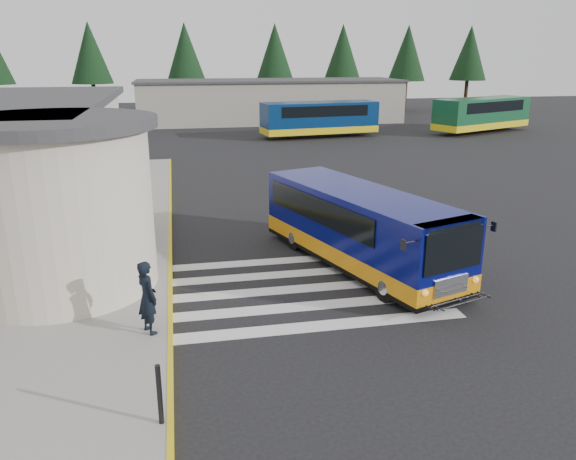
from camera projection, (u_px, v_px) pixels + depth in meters
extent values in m
plane|color=black|center=(305.00, 278.00, 17.18)|extent=(140.00, 140.00, 0.00)
cube|color=gray|center=(23.00, 252.00, 19.20)|extent=(10.00, 34.00, 0.15)
cube|color=yellow|center=(170.00, 243.00, 20.13)|extent=(0.12, 34.00, 0.16)
cylinder|color=#B6AA9A|center=(57.00, 210.00, 15.61)|extent=(5.20, 5.20, 4.50)
cylinder|color=#38383A|center=(46.00, 123.00, 14.90)|extent=(5.80, 5.80, 0.30)
cube|color=black|center=(100.00, 208.00, 20.26)|extent=(0.08, 1.20, 2.20)
cube|color=#38383A|center=(110.00, 172.00, 19.97)|extent=(1.20, 1.80, 0.12)
cube|color=silver|center=(314.00, 326.00, 14.09)|extent=(8.00, 0.55, 0.01)
cube|color=silver|center=(304.00, 306.00, 15.21)|extent=(8.00, 0.55, 0.01)
cube|color=silver|center=(295.00, 289.00, 16.33)|extent=(8.00, 0.55, 0.01)
cube|color=silver|center=(287.00, 274.00, 17.46)|extent=(8.00, 0.55, 0.01)
cube|color=silver|center=(280.00, 261.00, 18.58)|extent=(8.00, 0.55, 0.01)
cube|color=gray|center=(270.00, 102.00, 57.02)|extent=(26.00, 8.00, 4.00)
cube|color=#38383A|center=(269.00, 80.00, 56.39)|extent=(26.40, 8.40, 0.20)
cylinder|color=black|center=(95.00, 101.00, 61.18)|extent=(0.44, 0.44, 3.60)
cone|color=black|center=(90.00, 53.00, 59.69)|extent=(4.40, 4.40, 6.40)
cylinder|color=black|center=(188.00, 99.00, 63.06)|extent=(0.44, 0.44, 3.60)
cone|color=black|center=(185.00, 53.00, 61.57)|extent=(4.40, 4.40, 6.40)
cylinder|color=black|center=(275.00, 98.00, 64.94)|extent=(0.44, 0.44, 3.60)
cone|color=black|center=(275.00, 53.00, 63.45)|extent=(4.40, 4.40, 6.40)
cylinder|color=black|center=(342.00, 97.00, 66.45)|extent=(0.44, 0.44, 3.60)
cone|color=black|center=(343.00, 53.00, 64.96)|extent=(4.40, 4.40, 6.40)
cylinder|color=black|center=(405.00, 96.00, 67.95)|extent=(0.44, 0.44, 3.60)
cone|color=black|center=(408.00, 53.00, 66.47)|extent=(4.40, 4.40, 6.40)
cylinder|color=black|center=(466.00, 95.00, 69.46)|extent=(0.44, 0.44, 3.60)
cone|color=black|center=(470.00, 53.00, 67.97)|extent=(4.40, 4.40, 6.40)
cube|color=#070C56|center=(359.00, 223.00, 17.82)|extent=(4.63, 8.38, 2.11)
cube|color=orange|center=(358.00, 247.00, 18.06)|extent=(4.67, 8.42, 0.50)
cube|color=black|center=(358.00, 256.00, 18.15)|extent=(4.66, 8.41, 0.20)
cube|color=black|center=(454.00, 250.00, 14.34)|extent=(1.90, 0.66, 1.12)
cube|color=silver|center=(451.00, 286.00, 14.63)|extent=(1.13, 0.41, 0.49)
cube|color=black|center=(317.00, 210.00, 17.76)|extent=(1.87, 5.65, 0.81)
cube|color=black|center=(374.00, 201.00, 18.83)|extent=(1.87, 5.65, 0.81)
cylinder|color=black|center=(387.00, 287.00, 15.41)|extent=(0.52, 0.90, 0.86)
cylinder|color=black|center=(440.00, 274.00, 16.33)|extent=(0.52, 0.90, 0.86)
cylinder|color=black|center=(295.00, 238.00, 19.59)|extent=(0.52, 0.90, 0.86)
cylinder|color=black|center=(342.00, 229.00, 20.52)|extent=(0.52, 0.90, 0.86)
cube|color=black|center=(403.00, 245.00, 13.63)|extent=(0.09, 0.17, 0.27)
cube|color=black|center=(494.00, 226.00, 15.10)|extent=(0.09, 0.17, 0.27)
imported|color=black|center=(147.00, 297.00, 13.25)|extent=(0.70, 0.79, 1.81)
imported|color=black|center=(88.00, 259.00, 15.65)|extent=(1.11, 1.13, 1.84)
cylinder|color=black|center=(160.00, 395.00, 9.99)|extent=(0.10, 0.10, 1.18)
cube|color=#062350|center=(319.00, 117.00, 46.29)|extent=(9.82, 3.89, 2.44)
cube|color=yellow|center=(319.00, 129.00, 46.58)|extent=(9.86, 3.92, 0.53)
cube|color=black|center=(320.00, 110.00, 46.11)|extent=(7.72, 3.66, 0.85)
cube|color=#124628|center=(482.00, 113.00, 49.24)|extent=(10.19, 6.45, 2.53)
cube|color=yellow|center=(481.00, 124.00, 49.54)|extent=(10.24, 6.49, 0.55)
cube|color=black|center=(483.00, 106.00, 49.06)|extent=(8.19, 5.63, 0.88)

